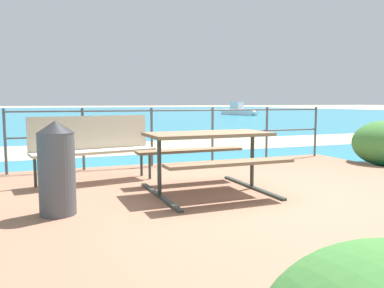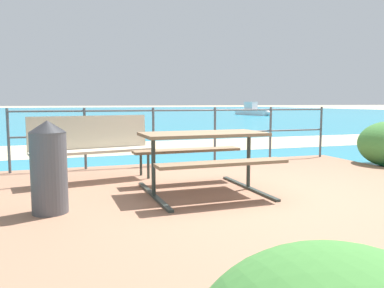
{
  "view_description": "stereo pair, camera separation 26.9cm",
  "coord_description": "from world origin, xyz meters",
  "px_view_note": "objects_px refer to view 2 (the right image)",
  "views": [
    {
      "loc": [
        -2.37,
        -4.3,
        1.2
      ],
      "look_at": [
        -0.14,
        1.55,
        0.52
      ],
      "focal_mm": 36.35,
      "sensor_mm": 36.0,
      "label": 1
    },
    {
      "loc": [
        -2.11,
        -4.39,
        1.2
      ],
      "look_at": [
        -0.14,
        1.55,
        0.52
      ],
      "focal_mm": 36.35,
      "sensor_mm": 36.0,
      "label": 2
    }
  ],
  "objects_px": {
    "park_bench": "(92,143)",
    "trash_bin": "(49,167)",
    "picnic_table": "(203,147)",
    "boat_near": "(253,111)"
  },
  "relations": [
    {
      "from": "picnic_table",
      "to": "boat_near",
      "type": "bearing_deg",
      "value": 60.16
    },
    {
      "from": "picnic_table",
      "to": "trash_bin",
      "type": "height_order",
      "value": "trash_bin"
    },
    {
      "from": "picnic_table",
      "to": "park_bench",
      "type": "distance_m",
      "value": 1.74
    },
    {
      "from": "park_bench",
      "to": "boat_near",
      "type": "distance_m",
      "value": 30.68
    },
    {
      "from": "picnic_table",
      "to": "trash_bin",
      "type": "distance_m",
      "value": 1.84
    },
    {
      "from": "park_bench",
      "to": "trash_bin",
      "type": "distance_m",
      "value": 1.63
    },
    {
      "from": "park_bench",
      "to": "trash_bin",
      "type": "relative_size",
      "value": 1.84
    },
    {
      "from": "picnic_table",
      "to": "trash_bin",
      "type": "xyz_separation_m",
      "value": [
        -1.8,
        -0.34,
        -0.1
      ]
    },
    {
      "from": "trash_bin",
      "to": "picnic_table",
      "type": "bearing_deg",
      "value": 10.83
    },
    {
      "from": "trash_bin",
      "to": "boat_near",
      "type": "height_order",
      "value": "boat_near"
    }
  ]
}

